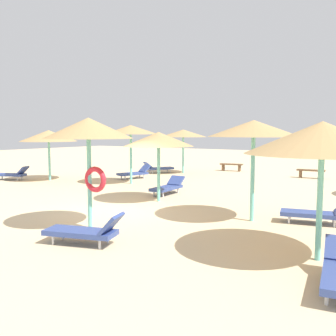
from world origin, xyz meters
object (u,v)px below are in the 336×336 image
at_px(parasol_1, 89,130).
at_px(lounger_5, 135,173).
at_px(bench_1, 311,172).
at_px(bench_2, 231,166).
at_px(parasol_7, 254,129).
at_px(lounger_6, 12,174).
at_px(parasol_0, 322,138).
at_px(parasol_6, 49,136).
at_px(lounger_1, 86,231).
at_px(parasol_5, 131,130).
at_px(lounger_3, 168,187).
at_px(parasol_4, 183,133).
at_px(parasol_3, 159,139).
at_px(lounger_7, 317,213).
at_px(lounger_4, 158,168).

relative_size(parasol_1, lounger_5, 1.51).
distance_m(parasol_1, bench_1, 15.10).
distance_m(lounger_5, bench_2, 7.26).
xyz_separation_m(parasol_7, lounger_6, (-14.33, 1.57, -2.39)).
height_order(parasol_0, parasol_6, parasol_0).
bearing_deg(lounger_1, parasol_5, 123.88).
bearing_deg(parasol_1, lounger_3, 103.19).
distance_m(lounger_1, bench_1, 15.92).
distance_m(parasol_4, parasol_5, 5.40).
bearing_deg(parasol_6, parasol_7, -11.82).
distance_m(parasol_5, lounger_3, 4.38).
height_order(parasol_3, bench_2, parasol_3).
bearing_deg(lounger_3, parasol_5, 154.66).
bearing_deg(parasol_6, lounger_3, -0.69).
bearing_deg(parasol_5, lounger_3, -25.34).
distance_m(parasol_4, lounger_7, 13.47).
bearing_deg(parasol_3, parasol_5, 141.76).
relative_size(parasol_5, bench_1, 1.92).
xyz_separation_m(parasol_6, lounger_4, (2.68, 6.24, -2.07)).
height_order(parasol_6, lounger_7, parasol_6).
bearing_deg(parasol_0, bench_1, 104.03).
bearing_deg(parasol_3, lounger_5, 136.65).
relative_size(parasol_5, lounger_5, 1.48).
bearing_deg(lounger_4, lounger_7, -35.48).
xyz_separation_m(parasol_4, lounger_5, (-0.89, -3.68, -2.18)).
bearing_deg(parasol_6, parasol_0, -18.78).
distance_m(parasol_4, bench_2, 4.17).
bearing_deg(parasol_0, lounger_6, 166.49).
bearing_deg(lounger_5, lounger_6, -140.63).
height_order(parasol_1, parasol_4, parasol_1).
bearing_deg(parasol_0, lounger_3, 145.08).
xyz_separation_m(parasol_1, lounger_5, (-5.84, 9.05, -2.37)).
relative_size(parasol_0, parasol_7, 1.04).
xyz_separation_m(parasol_7, lounger_5, (-9.19, 5.80, -2.39)).
distance_m(lounger_1, bench_2, 17.37).
bearing_deg(lounger_5, parasol_6, -135.79).
bearing_deg(parasol_3, lounger_4, 125.90).
height_order(parasol_0, bench_1, parasol_0).
height_order(parasol_3, parasol_4, parasol_4).
bearing_deg(bench_2, lounger_4, -132.74).
bearing_deg(lounger_1, lounger_6, 153.59).
bearing_deg(lounger_4, bench_2, 47.26).
bearing_deg(lounger_6, parasol_7, -6.27).
bearing_deg(lounger_3, parasol_6, 179.31).
xyz_separation_m(parasol_0, parasol_7, (-2.40, 2.45, 0.20)).
height_order(parasol_3, lounger_1, parasol_3).
bearing_deg(bench_1, parasol_1, -98.76).
height_order(parasol_0, lounger_3, parasol_0).
distance_m(lounger_1, lounger_3, 7.29).
bearing_deg(bench_2, lounger_5, -112.52).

